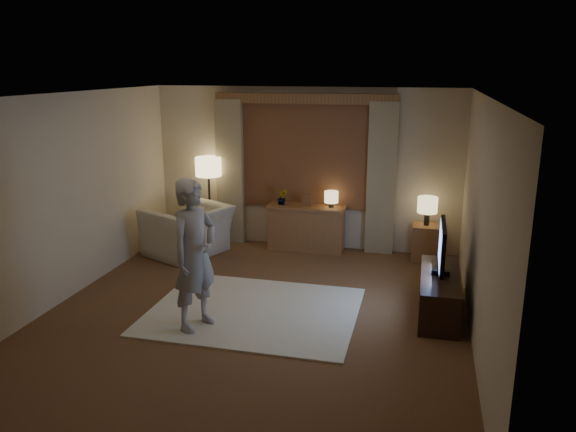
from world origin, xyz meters
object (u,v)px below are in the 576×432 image
(side_table, at_px, (425,243))
(tv_stand, at_px, (439,294))
(sideboard, at_px, (306,229))
(armchair, at_px, (188,231))
(person, at_px, (195,255))

(side_table, distance_m, tv_stand, 1.97)
(sideboard, height_order, side_table, sideboard)
(armchair, relative_size, side_table, 2.11)
(tv_stand, distance_m, person, 2.96)
(sideboard, height_order, tv_stand, sideboard)
(armchair, bearing_deg, sideboard, 133.50)
(sideboard, height_order, armchair, armchair)
(armchair, relative_size, tv_stand, 0.85)
(tv_stand, height_order, person, person)
(sideboard, distance_m, side_table, 1.89)
(side_table, bearing_deg, tv_stand, -84.72)
(side_table, xyz_separation_m, tv_stand, (0.18, -1.96, -0.03))
(armchair, xyz_separation_m, side_table, (3.66, 0.60, -0.10))
(armchair, bearing_deg, tv_stand, 94.01)
(tv_stand, bearing_deg, person, -158.55)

